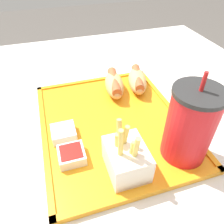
{
  "coord_description": "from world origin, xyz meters",
  "views": [
    {
      "loc": [
        0.33,
        -0.14,
        1.07
      ],
      "look_at": [
        -0.05,
        -0.02,
        0.74
      ],
      "focal_mm": 35.0,
      "sensor_mm": 36.0,
      "label": 1
    }
  ],
  "objects_px": {
    "sauce_cup_ketchup": "(72,155)",
    "soda_cup": "(190,125)",
    "hot_dog_far": "(137,80)",
    "hot_dog_near": "(114,84)",
    "sauce_cup_mayo": "(64,132)",
    "fries_carton": "(126,158)"
  },
  "relations": [
    {
      "from": "sauce_cup_mayo",
      "to": "soda_cup",
      "type": "bearing_deg",
      "value": 62.53
    },
    {
      "from": "soda_cup",
      "to": "hot_dog_near",
      "type": "xyz_separation_m",
      "value": [
        -0.26,
        -0.07,
        -0.05
      ]
    },
    {
      "from": "soda_cup",
      "to": "sauce_cup_ketchup",
      "type": "xyz_separation_m",
      "value": [
        -0.05,
        -0.22,
        -0.07
      ]
    },
    {
      "from": "hot_dog_far",
      "to": "sauce_cup_mayo",
      "type": "relative_size",
      "value": 2.61
    },
    {
      "from": "soda_cup",
      "to": "sauce_cup_ketchup",
      "type": "height_order",
      "value": "soda_cup"
    },
    {
      "from": "hot_dog_far",
      "to": "sauce_cup_ketchup",
      "type": "relative_size",
      "value": 2.61
    },
    {
      "from": "fries_carton",
      "to": "soda_cup",
      "type": "bearing_deg",
      "value": 91.71
    },
    {
      "from": "sauce_cup_ketchup",
      "to": "fries_carton",
      "type": "bearing_deg",
      "value": 60.03
    },
    {
      "from": "hot_dog_near",
      "to": "fries_carton",
      "type": "bearing_deg",
      "value": -13.03
    },
    {
      "from": "soda_cup",
      "to": "sauce_cup_mayo",
      "type": "relative_size",
      "value": 3.62
    },
    {
      "from": "soda_cup",
      "to": "hot_dog_near",
      "type": "relative_size",
      "value": 1.41
    },
    {
      "from": "sauce_cup_mayo",
      "to": "fries_carton",
      "type": "bearing_deg",
      "value": 39.77
    },
    {
      "from": "hot_dog_near",
      "to": "sauce_cup_ketchup",
      "type": "bearing_deg",
      "value": -37.27
    },
    {
      "from": "sauce_cup_mayo",
      "to": "sauce_cup_ketchup",
      "type": "height_order",
      "value": "same"
    },
    {
      "from": "hot_dog_far",
      "to": "hot_dog_near",
      "type": "xyz_separation_m",
      "value": [
        -0.0,
        -0.07,
        0.0
      ]
    },
    {
      "from": "soda_cup",
      "to": "hot_dog_far",
      "type": "relative_size",
      "value": 1.39
    },
    {
      "from": "soda_cup",
      "to": "fries_carton",
      "type": "height_order",
      "value": "soda_cup"
    },
    {
      "from": "hot_dog_near",
      "to": "sauce_cup_ketchup",
      "type": "relative_size",
      "value": 2.57
    },
    {
      "from": "sauce_cup_ketchup",
      "to": "soda_cup",
      "type": "bearing_deg",
      "value": 77.01
    },
    {
      "from": "fries_carton",
      "to": "sauce_cup_mayo",
      "type": "height_order",
      "value": "fries_carton"
    },
    {
      "from": "soda_cup",
      "to": "hot_dog_far",
      "type": "bearing_deg",
      "value": 179.24
    },
    {
      "from": "hot_dog_near",
      "to": "sauce_cup_ketchup",
      "type": "distance_m",
      "value": 0.26
    }
  ]
}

